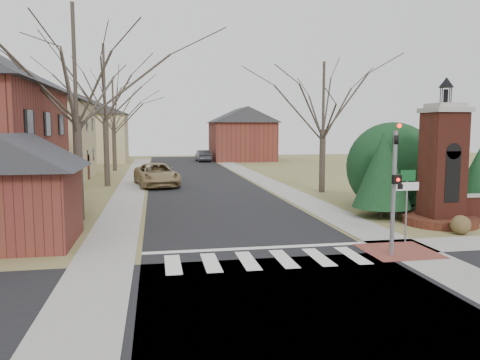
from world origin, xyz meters
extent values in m
plane|color=olive|center=(0.00, 0.00, 0.00)|extent=(120.00, 120.00, 0.00)
cube|color=black|center=(0.00, 22.00, 0.01)|extent=(8.00, 70.00, 0.01)
cube|color=black|center=(0.00, -3.00, 0.01)|extent=(120.00, 8.00, 0.01)
cube|color=silver|center=(0.00, 0.80, 0.01)|extent=(8.00, 2.20, 0.02)
cube|color=silver|center=(0.00, 2.30, 0.01)|extent=(8.00, 0.35, 0.02)
cube|color=gray|center=(5.20, 22.00, 0.01)|extent=(2.00, 60.00, 0.02)
cube|color=gray|center=(-5.20, 22.00, 0.01)|extent=(2.00, 60.00, 0.02)
cube|color=brown|center=(4.80, 1.00, 0.01)|extent=(2.40, 2.40, 0.02)
cylinder|color=slate|center=(4.30, 0.60, 2.10)|extent=(0.14, 0.14, 4.20)
imported|color=black|center=(4.30, 0.60, 4.05)|extent=(0.15, 0.18, 0.90)
sphere|color=#FF0C05|center=(4.30, 0.38, 4.35)|extent=(0.14, 0.14, 0.14)
cube|color=black|center=(4.30, 0.42, 2.60)|extent=(0.28, 0.16, 0.30)
sphere|color=#FF0C05|center=(4.30, 0.33, 2.60)|extent=(0.11, 0.11, 0.11)
cylinder|color=slate|center=(5.60, 2.00, 1.30)|extent=(0.06, 0.06, 2.60)
cube|color=silver|center=(5.60, 1.98, 2.15)|extent=(0.90, 0.03, 0.30)
cube|color=black|center=(5.30, 1.97, 2.15)|extent=(0.22, 0.02, 0.18)
cube|color=#0F471E|center=(5.60, 1.98, 2.55)|extent=(0.60, 0.03, 0.40)
cylinder|color=#5E261B|center=(9.00, 5.00, 0.18)|extent=(3.20, 3.20, 0.36)
cube|color=#5E261B|center=(9.00, 5.00, 2.50)|extent=(1.50, 1.50, 5.00)
cube|color=black|center=(9.00, 4.28, 2.20)|extent=(0.70, 0.10, 2.20)
cube|color=gray|center=(9.00, 5.00, 5.05)|extent=(1.70, 1.70, 0.20)
cube|color=gray|center=(9.00, 5.00, 5.25)|extent=(1.30, 1.30, 0.20)
cylinder|color=black|center=(9.00, 5.00, 5.65)|extent=(0.20, 0.20, 0.60)
cone|color=black|center=(9.00, 5.00, 6.25)|extent=(0.64, 0.64, 0.45)
cube|color=tan|center=(-13.50, 27.00, 3.20)|extent=(9.00, 12.00, 6.40)
cube|color=maroon|center=(-8.50, 4.50, 1.40)|extent=(4.00, 4.00, 2.80)
cube|color=tan|center=(-12.00, 48.00, 3.00)|extent=(10.00, 8.00, 6.00)
cube|color=tan|center=(-14.80, 46.40, 6.99)|extent=(0.75, 0.75, 3.08)
cube|color=maroon|center=(8.00, 48.00, 2.50)|extent=(8.00, 8.00, 5.00)
cube|color=maroon|center=(5.76, 46.40, 5.90)|extent=(0.75, 0.75, 2.80)
cylinder|color=#473D33|center=(7.20, 7.00, 0.25)|extent=(0.20, 0.20, 0.50)
cone|color=black|center=(7.20, 7.00, 2.30)|extent=(2.80, 2.80, 3.60)
cylinder|color=#473D33|center=(10.50, 8.20, 0.25)|extent=(0.20, 0.20, 0.50)
cone|color=black|center=(10.50, 8.20, 2.60)|extent=(3.40, 3.40, 4.20)
cylinder|color=#473D33|center=(12.50, 7.20, 0.25)|extent=(0.20, 0.20, 0.50)
cone|color=black|center=(12.50, 7.20, 1.90)|extent=(2.40, 2.40, 2.80)
sphere|color=black|center=(9.00, 9.50, 2.40)|extent=(4.80, 4.80, 4.80)
cylinder|color=#473D33|center=(-7.00, 9.00, 2.42)|extent=(0.40, 0.40, 4.83)
cylinder|color=#473D33|center=(-7.00, 22.00, 2.52)|extent=(0.40, 0.40, 5.04)
cylinder|color=#473D33|center=(-7.50, 35.00, 2.21)|extent=(0.40, 0.40, 4.41)
cylinder|color=#473D33|center=(7.50, 16.00, 2.10)|extent=(0.40, 0.40, 4.20)
imported|color=#988053|center=(-3.40, 21.40, 0.84)|extent=(3.67, 6.41, 1.68)
imported|color=#33353B|center=(2.62, 46.43, 0.74)|extent=(1.72, 4.52, 1.47)
sphere|color=brown|center=(8.60, 3.00, 0.39)|extent=(0.78, 0.78, 0.78)
sphere|color=brown|center=(9.30, 4.60, 0.38)|extent=(0.76, 0.76, 0.76)
camera|label=1|loc=(-3.49, -13.63, 4.27)|focal=35.00mm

